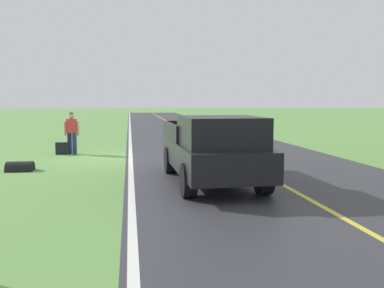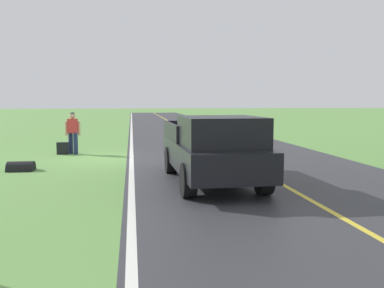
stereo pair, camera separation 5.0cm
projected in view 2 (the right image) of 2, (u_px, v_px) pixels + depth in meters
ground_plane at (105, 158)px, 15.91m from camera, size 200.00×200.00×0.00m
road_surface at (231, 156)px, 16.62m from camera, size 8.24×120.00×0.00m
lane_edge_line at (131, 158)px, 16.06m from camera, size 0.16×117.60×0.00m
lane_centre_line at (231, 156)px, 16.62m from camera, size 0.14×117.60×0.00m
hitchhiker_walking at (73, 130)px, 17.19m from camera, size 0.62×0.51×1.75m
suitcase_carried at (63, 148)px, 17.11m from camera, size 0.47×0.22×0.50m
pickup_truck_passing at (213, 148)px, 10.96m from camera, size 2.22×5.45×1.82m
drainage_culvert at (21, 171)px, 13.15m from camera, size 0.80×0.60×0.60m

